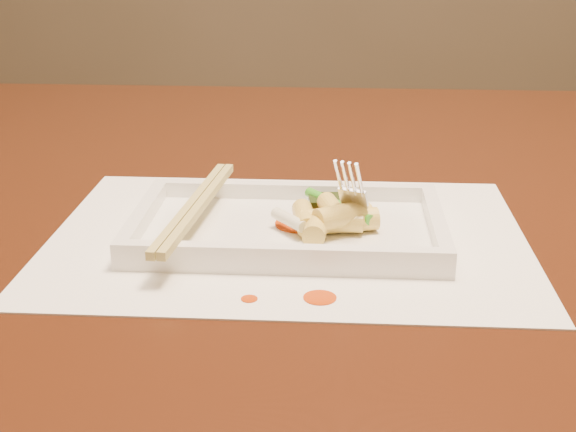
# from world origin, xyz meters

# --- Properties ---
(table) EXTENTS (1.40, 0.90, 0.75)m
(table) POSITION_xyz_m (0.00, 0.00, 0.65)
(table) COLOR black
(table) RESTS_ON ground
(placemat) EXTENTS (0.40, 0.30, 0.00)m
(placemat) POSITION_xyz_m (0.09, -0.16, 0.75)
(placemat) COLOR white
(placemat) RESTS_ON table
(sauce_splatter_a) EXTENTS (0.02, 0.02, 0.00)m
(sauce_splatter_a) POSITION_xyz_m (0.12, -0.28, 0.75)
(sauce_splatter_a) COLOR #C03805
(sauce_splatter_a) RESTS_ON placemat
(sauce_splatter_b) EXTENTS (0.01, 0.01, 0.00)m
(sauce_splatter_b) POSITION_xyz_m (0.07, -0.28, 0.75)
(sauce_splatter_b) COLOR #C03805
(sauce_splatter_b) RESTS_ON placemat
(plate_base) EXTENTS (0.26, 0.16, 0.01)m
(plate_base) POSITION_xyz_m (0.09, -0.16, 0.76)
(plate_base) COLOR white
(plate_base) RESTS_ON placemat
(plate_rim_far) EXTENTS (0.26, 0.01, 0.01)m
(plate_rim_far) POSITION_xyz_m (0.09, -0.09, 0.77)
(plate_rim_far) COLOR white
(plate_rim_far) RESTS_ON plate_base
(plate_rim_near) EXTENTS (0.26, 0.01, 0.01)m
(plate_rim_near) POSITION_xyz_m (0.09, -0.24, 0.77)
(plate_rim_near) COLOR white
(plate_rim_near) RESTS_ON plate_base
(plate_rim_left) EXTENTS (0.01, 0.14, 0.01)m
(plate_rim_left) POSITION_xyz_m (-0.03, -0.16, 0.77)
(plate_rim_left) COLOR white
(plate_rim_left) RESTS_ON plate_base
(plate_rim_right) EXTENTS (0.01, 0.14, 0.01)m
(plate_rim_right) POSITION_xyz_m (0.22, -0.16, 0.77)
(plate_rim_right) COLOR white
(plate_rim_right) RESTS_ON plate_base
(veg_piece) EXTENTS (0.04, 0.03, 0.01)m
(veg_piece) POSITION_xyz_m (0.13, -0.12, 0.77)
(veg_piece) COLOR black
(veg_piece) RESTS_ON plate_base
(scallion_white) EXTENTS (0.03, 0.04, 0.01)m
(scallion_white) POSITION_xyz_m (0.09, -0.18, 0.77)
(scallion_white) COLOR #EAEACC
(scallion_white) RESTS_ON plate_base
(scallion_green) EXTENTS (0.06, 0.07, 0.01)m
(scallion_green) POSITION_xyz_m (0.13, -0.14, 0.77)
(scallion_green) COLOR #2A8C16
(scallion_green) RESTS_ON plate_base
(chopstick_a) EXTENTS (0.03, 0.22, 0.01)m
(chopstick_a) POSITION_xyz_m (0.01, -0.16, 0.78)
(chopstick_a) COLOR tan
(chopstick_a) RESTS_ON plate_rim_near
(chopstick_b) EXTENTS (0.03, 0.22, 0.01)m
(chopstick_b) POSITION_xyz_m (0.02, -0.16, 0.78)
(chopstick_b) COLOR tan
(chopstick_b) RESTS_ON plate_rim_near
(fork) EXTENTS (0.09, 0.10, 0.14)m
(fork) POSITION_xyz_m (0.16, -0.15, 0.83)
(fork) COLOR silver
(fork) RESTS_ON plate_base
(sauce_blob_0) EXTENTS (0.04, 0.04, 0.00)m
(sauce_blob_0) POSITION_xyz_m (0.10, -0.16, 0.76)
(sauce_blob_0) COLOR #C03805
(sauce_blob_0) RESTS_ON plate_base
(rice_cake_0) EXTENTS (0.05, 0.05, 0.02)m
(rice_cake_0) POSITION_xyz_m (0.14, -0.17, 0.77)
(rice_cake_0) COLOR #EFE06F
(rice_cake_0) RESTS_ON plate_base
(rice_cake_1) EXTENTS (0.02, 0.05, 0.02)m
(rice_cake_1) POSITION_xyz_m (0.11, -0.17, 0.77)
(rice_cake_1) COLOR #EFE06F
(rice_cake_1) RESTS_ON plate_base
(rice_cake_2) EXTENTS (0.05, 0.04, 0.02)m
(rice_cake_2) POSITION_xyz_m (0.13, -0.18, 0.78)
(rice_cake_2) COLOR #EFE06F
(rice_cake_2) RESTS_ON plate_base
(rice_cake_3) EXTENTS (0.05, 0.03, 0.02)m
(rice_cake_3) POSITION_xyz_m (0.14, -0.17, 0.77)
(rice_cake_3) COLOR #EFE06F
(rice_cake_3) RESTS_ON plate_base
(rice_cake_4) EXTENTS (0.05, 0.02, 0.02)m
(rice_cake_4) POSITION_xyz_m (0.13, -0.17, 0.77)
(rice_cake_4) COLOR #EFE06F
(rice_cake_4) RESTS_ON plate_base
(rice_cake_5) EXTENTS (0.03, 0.04, 0.02)m
(rice_cake_5) POSITION_xyz_m (0.13, -0.16, 0.78)
(rice_cake_5) COLOR #EFE06F
(rice_cake_5) RESTS_ON plate_base
(rice_cake_6) EXTENTS (0.02, 0.04, 0.02)m
(rice_cake_6) POSITION_xyz_m (0.12, -0.19, 0.77)
(rice_cake_6) COLOR #EFE06F
(rice_cake_6) RESTS_ON plate_base
(rice_cake_7) EXTENTS (0.05, 0.02, 0.02)m
(rice_cake_7) POSITION_xyz_m (0.13, -0.18, 0.77)
(rice_cake_7) COLOR #EFE06F
(rice_cake_7) RESTS_ON plate_base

